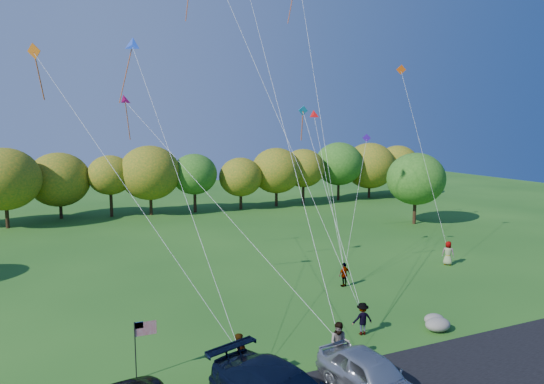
{
  "coord_description": "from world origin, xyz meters",
  "views": [
    {
      "loc": [
        -9.64,
        -17.7,
        10.2
      ],
      "look_at": [
        0.72,
        6.0,
        6.65
      ],
      "focal_mm": 32.0,
      "sensor_mm": 36.0,
      "label": 1
    }
  ],
  "objects_px": {
    "minivan_silver": "(371,376)",
    "flyer_c": "(362,319)",
    "flyer_e": "(448,253)",
    "flyer_d": "(344,275)",
    "flyer_a": "(241,356)",
    "flyer_b": "(340,343)"
  },
  "relations": [
    {
      "from": "minivan_silver",
      "to": "flyer_b",
      "type": "xyz_separation_m",
      "value": [
        0.36,
        2.83,
        0.02
      ]
    },
    {
      "from": "flyer_e",
      "to": "minivan_silver",
      "type": "bearing_deg",
      "value": 89.78
    },
    {
      "from": "flyer_e",
      "to": "flyer_a",
      "type": "bearing_deg",
      "value": 75.96
    },
    {
      "from": "flyer_a",
      "to": "flyer_b",
      "type": "bearing_deg",
      "value": -55.21
    },
    {
      "from": "minivan_silver",
      "to": "flyer_d",
      "type": "height_order",
      "value": "minivan_silver"
    },
    {
      "from": "flyer_a",
      "to": "flyer_c",
      "type": "height_order",
      "value": "flyer_a"
    },
    {
      "from": "flyer_a",
      "to": "flyer_d",
      "type": "distance_m",
      "value": 12.76
    },
    {
      "from": "flyer_d",
      "to": "flyer_a",
      "type": "bearing_deg",
      "value": 25.59
    },
    {
      "from": "flyer_b",
      "to": "flyer_c",
      "type": "relative_size",
      "value": 1.15
    },
    {
      "from": "flyer_b",
      "to": "flyer_d",
      "type": "xyz_separation_m",
      "value": [
        5.64,
        8.62,
        -0.14
      ]
    },
    {
      "from": "minivan_silver",
      "to": "flyer_c",
      "type": "height_order",
      "value": "minivan_silver"
    },
    {
      "from": "flyer_d",
      "to": "flyer_e",
      "type": "bearing_deg",
      "value": 173.24
    },
    {
      "from": "minivan_silver",
      "to": "flyer_c",
      "type": "relative_size",
      "value": 3.08
    },
    {
      "from": "flyer_d",
      "to": "flyer_c",
      "type": "bearing_deg",
      "value": 51.71
    },
    {
      "from": "flyer_b",
      "to": "flyer_d",
      "type": "height_order",
      "value": "flyer_b"
    },
    {
      "from": "flyer_d",
      "to": "minivan_silver",
      "type": "bearing_deg",
      "value": 49.08
    },
    {
      "from": "flyer_a",
      "to": "flyer_d",
      "type": "relative_size",
      "value": 1.2
    },
    {
      "from": "flyer_c",
      "to": "flyer_d",
      "type": "bearing_deg",
      "value": -107.24
    },
    {
      "from": "flyer_c",
      "to": "flyer_e",
      "type": "xyz_separation_m",
      "value": [
        12.65,
        7.6,
        0.08
      ]
    },
    {
      "from": "flyer_b",
      "to": "minivan_silver",
      "type": "bearing_deg",
      "value": -62.76
    },
    {
      "from": "minivan_silver",
      "to": "flyer_e",
      "type": "height_order",
      "value": "flyer_e"
    },
    {
      "from": "minivan_silver",
      "to": "flyer_c",
      "type": "bearing_deg",
      "value": 52.54
    }
  ]
}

